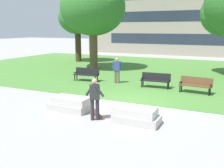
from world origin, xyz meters
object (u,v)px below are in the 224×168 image
at_px(person_skateboarder, 95,97).
at_px(park_bench_near_left, 156,79).
at_px(park_bench_near_right, 196,84).
at_px(concrete_block_center, 70,104).
at_px(person_bystander_far_lawn, 117,69).
at_px(concrete_block_left, 136,116).
at_px(park_bench_far_left, 87,74).
at_px(skateboard, 97,114).

height_order(person_skateboarder, park_bench_near_left, person_skateboarder).
relative_size(park_bench_near_left, park_bench_near_right, 0.99).
bearing_deg(concrete_block_center, park_bench_near_right, 51.29).
relative_size(park_bench_near_left, person_bystander_far_lawn, 1.07).
height_order(concrete_block_left, person_skateboarder, person_skateboarder).
distance_m(concrete_block_center, person_bystander_far_lawn, 6.39).
xyz_separation_m(person_skateboarder, park_bench_near_right, (2.99, 6.30, -0.43)).
relative_size(concrete_block_center, park_bench_near_left, 1.01).
xyz_separation_m(concrete_block_center, park_bench_near_left, (2.15, 6.10, 0.23)).
relative_size(person_skateboarder, park_bench_far_left, 0.93).
bearing_deg(park_bench_near_left, person_bystander_far_lawn, 175.30).
height_order(concrete_block_center, person_bystander_far_lawn, person_bystander_far_lawn).
height_order(skateboard, park_bench_far_left, park_bench_far_left).
distance_m(park_bench_near_right, person_bystander_far_lawn, 5.21).
height_order(park_bench_near_left, person_bystander_far_lawn, person_bystander_far_lawn).
bearing_deg(concrete_block_center, skateboard, -6.37).
distance_m(concrete_block_center, park_bench_far_left, 6.68).
relative_size(concrete_block_center, park_bench_near_right, 1.00).
bearing_deg(concrete_block_center, park_bench_far_left, 114.57).
bearing_deg(person_bystander_far_lawn, park_bench_near_left, -4.70).
bearing_deg(concrete_block_left, skateboard, 178.07).
relative_size(concrete_block_left, park_bench_near_left, 0.98).
bearing_deg(concrete_block_left, park_bench_far_left, 133.52).
height_order(skateboard, park_bench_near_right, park_bench_near_right).
xyz_separation_m(skateboard, person_bystander_far_lawn, (-2.03, 6.49, 0.90)).
distance_m(park_bench_near_left, person_bystander_far_lawn, 2.76).
height_order(person_skateboarder, skateboard, person_skateboarder).
bearing_deg(park_bench_near_right, concrete_block_left, -103.12).
distance_m(person_skateboarder, park_bench_far_left, 7.97).
xyz_separation_m(person_skateboarder, person_bystander_far_lawn, (-2.16, 6.91, 0.02)).
height_order(concrete_block_center, park_bench_far_left, park_bench_far_left).
xyz_separation_m(skateboard, park_bench_near_right, (3.13, 5.88, 0.45)).
xyz_separation_m(skateboard, park_bench_far_left, (-4.23, 6.23, 0.45)).
relative_size(concrete_block_center, person_bystander_far_lawn, 1.08).
xyz_separation_m(concrete_block_left, person_skateboarder, (-1.61, -0.36, 0.66)).
height_order(concrete_block_center, person_skateboarder, person_skateboarder).
bearing_deg(skateboard, park_bench_far_left, 124.18).
distance_m(park_bench_far_left, person_bystander_far_lawn, 2.27).
relative_size(person_skateboarder, park_bench_near_left, 0.93).
distance_m(concrete_block_center, skateboard, 1.48).
relative_size(park_bench_near_right, person_bystander_far_lawn, 1.08).
relative_size(park_bench_far_left, person_bystander_far_lawn, 1.07).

